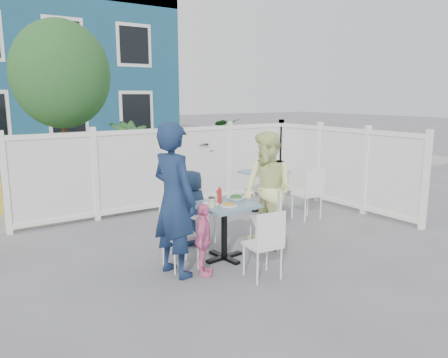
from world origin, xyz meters
TOP-DOWN VIEW (x-y plane):
  - ground at (0.00, 0.00)m, footprint 80.00×80.00m
  - near_sidewalk at (0.00, 3.80)m, footprint 24.00×2.60m
  - street at (0.00, 7.50)m, footprint 24.00×5.00m
  - far_sidewalk at (0.00, 10.60)m, footprint 24.00×1.60m
  - building at (-0.50, 14.00)m, footprint 11.00×6.00m
  - fence_back at (0.10, 2.40)m, footprint 5.86×0.08m
  - fence_right at (3.00, 0.60)m, footprint 0.08×3.66m
  - tree at (-1.60, 3.30)m, footprint 1.80×1.62m
  - potted_shrub_a at (-0.41, 3.10)m, footprint 0.99×0.99m
  - potted_shrub_b at (1.22, 3.00)m, footprint 1.92×1.80m
  - main_table at (-0.52, -0.46)m, footprint 0.80×0.80m
  - spare_table at (1.60, 1.29)m, footprint 0.83×0.83m
  - chair_left at (-1.24, -0.38)m, footprint 0.41×0.43m
  - chair_right at (0.27, -0.46)m, footprint 0.52×0.53m
  - chair_back at (-0.46, 0.41)m, footprint 0.48×0.46m
  - chair_near at (-0.49, -1.31)m, footprint 0.44×0.42m
  - chair_spare at (1.83, 0.27)m, footprint 0.45×0.44m
  - man at (-1.31, -0.53)m, footprint 0.59×0.77m
  - woman at (0.28, -0.41)m, footprint 0.70×0.87m
  - boy at (-0.56, 0.34)m, footprint 0.59×0.43m
  - toddler at (-1.04, -0.77)m, footprint 0.51×0.56m
  - plate_main at (-0.53, -0.59)m, footprint 0.22×0.22m
  - plate_side at (-0.69, -0.38)m, footprint 0.21×0.21m
  - salad_bowl at (-0.29, -0.41)m, footprint 0.25×0.25m
  - coffee_cup_a at (-0.76, -0.52)m, footprint 0.08×0.08m
  - coffee_cup_b at (-0.46, -0.24)m, footprint 0.07×0.07m
  - ketchup_bottle at (-0.55, -0.38)m, footprint 0.06×0.06m
  - salt_shaker at (-0.57, -0.22)m, footprint 0.03×0.03m
  - pepper_shaker at (-0.55, -0.18)m, footprint 0.03×0.03m

SIDE VIEW (x-z plane):
  - ground at x=0.00m, z-range 0.00..0.00m
  - street at x=0.00m, z-range 0.00..0.01m
  - near_sidewalk at x=0.00m, z-range 0.00..0.01m
  - far_sidewalk at x=0.00m, z-range 0.00..0.01m
  - toddler at x=-1.04m, z-range 0.00..0.92m
  - chair_near at x=-0.49m, z-range 0.07..0.94m
  - chair_right at x=0.27m, z-range 0.07..0.96m
  - chair_left at x=-1.24m, z-range 0.07..0.97m
  - chair_back at x=-0.46m, z-range 0.08..1.00m
  - chair_spare at x=1.83m, z-range 0.08..1.03m
  - boy at x=-0.56m, z-range 0.00..1.13m
  - spare_table at x=1.60m, z-range 0.21..0.99m
  - main_table at x=-0.52m, z-range 0.22..1.00m
  - fence_right at x=3.00m, z-range -0.02..1.58m
  - fence_back at x=0.10m, z-range -0.02..1.58m
  - plate_main at x=-0.53m, z-range 0.78..0.80m
  - plate_side at x=-0.69m, z-range 0.78..0.80m
  - salad_bowl at x=-0.29m, z-range 0.78..0.84m
  - pepper_shaker at x=-0.55m, z-range 0.78..0.85m
  - salt_shaker at x=-0.57m, z-range 0.78..0.85m
  - coffee_cup_b at x=-0.46m, z-range 0.78..0.89m
  - coffee_cup_a at x=-0.76m, z-range 0.78..0.91m
  - potted_shrub_a at x=-0.41m, z-range 0.00..1.71m
  - woman at x=0.28m, z-range 0.00..1.71m
  - potted_shrub_b at x=1.22m, z-range 0.00..1.72m
  - ketchup_bottle at x=-0.55m, z-range 0.78..0.97m
  - man at x=-1.31m, z-range 0.00..1.91m
  - tree at x=-1.60m, z-range 0.80..4.39m
  - building at x=-0.50m, z-range 0.00..6.00m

